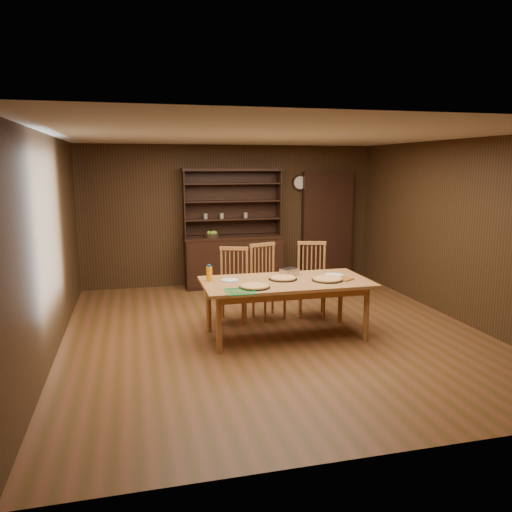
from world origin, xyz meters
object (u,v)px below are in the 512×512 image
object	(u,v)px
chair_left	(233,282)
chair_center	(266,278)
chair_right	(312,276)
juice_bottle	(209,273)
china_hutch	(233,254)
dining_table	(286,286)

from	to	relation	value
chair_left	chair_center	world-z (taller)	chair_center
chair_center	chair_left	bearing A→B (deg)	166.12
chair_right	juice_bottle	world-z (taller)	chair_right
china_hutch	chair_center	size ratio (longest dim) A/B	1.98
chair_center	dining_table	bearing A→B (deg)	-105.90
dining_table	chair_left	distance (m)	1.01
dining_table	chair_center	distance (m)	0.89
chair_right	china_hutch	bearing A→B (deg)	127.30
china_hutch	chair_center	world-z (taller)	china_hutch
chair_center	juice_bottle	bearing A→B (deg)	-162.82
dining_table	chair_right	size ratio (longest dim) A/B	1.97
chair_right	juice_bottle	xyz separation A→B (m)	(-1.64, -0.62, 0.26)
chair_center	juice_bottle	size ratio (longest dim) A/B	5.09
chair_left	chair_center	distance (m)	0.50
chair_center	chair_right	size ratio (longest dim) A/B	1.00
chair_left	chair_center	size ratio (longest dim) A/B	0.97
china_hutch	chair_right	distance (m)	2.21
dining_table	juice_bottle	distance (m)	1.01
china_hutch	chair_left	world-z (taller)	china_hutch
chair_left	dining_table	bearing A→B (deg)	-38.84
chair_center	juice_bottle	world-z (taller)	chair_center
juice_bottle	chair_center	bearing A→B (deg)	34.86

